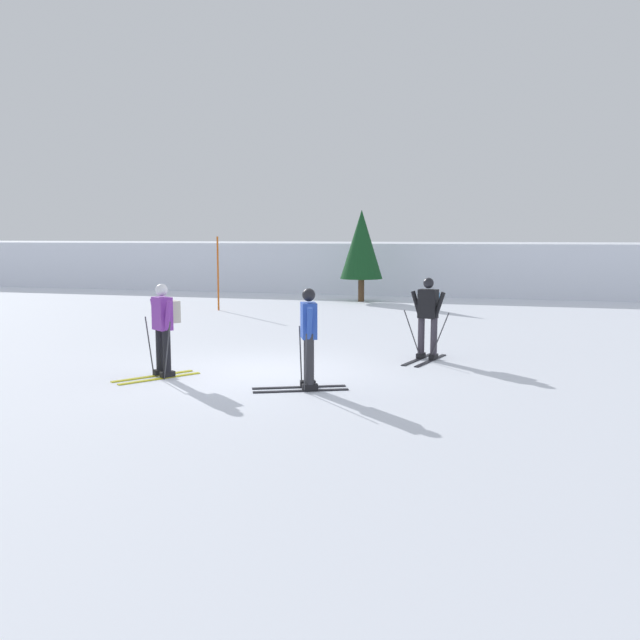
{
  "coord_description": "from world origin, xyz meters",
  "views": [
    {
      "loc": [
        4.42,
        -11.91,
        2.58
      ],
      "look_at": [
        0.78,
        1.07,
        0.9
      ],
      "focal_mm": 38.2,
      "sensor_mm": 36.0,
      "label": 1
    }
  ],
  "objects": [
    {
      "name": "skier_black",
      "position": [
        2.79,
        2.23,
        0.95
      ],
      "size": [
        0.98,
        1.64,
        1.71
      ],
      "color": "black",
      "rests_on": "ground"
    },
    {
      "name": "far_snow_ridge",
      "position": [
        0.0,
        21.14,
        1.11
      ],
      "size": [
        80.0,
        8.74,
        2.22
      ],
      "primitive_type": "cube",
      "color": "silver",
      "rests_on": "ground"
    },
    {
      "name": "skier_purple",
      "position": [
        -1.65,
        -0.85,
        0.96
      ],
      "size": [
        1.21,
        1.53,
        1.71
      ],
      "color": "gold",
      "rests_on": "ground"
    },
    {
      "name": "ground_plane",
      "position": [
        0.0,
        0.0,
        0.0
      ],
      "size": [
        120.0,
        120.0,
        0.0
      ],
      "primitive_type": "plane",
      "color": "silver"
    },
    {
      "name": "conifer_far_left",
      "position": [
        -1.21,
        14.08,
        2.22
      ],
      "size": [
        1.65,
        1.65,
        3.56
      ],
      "color": "#513823",
      "rests_on": "ground"
    },
    {
      "name": "trail_marker_pole",
      "position": [
        -5.3,
        9.69,
        1.27
      ],
      "size": [
        0.06,
        0.06,
        2.54
      ],
      "primitive_type": "cylinder",
      "color": "#C65614",
      "rests_on": "ground"
    },
    {
      "name": "skier_blue",
      "position": [
        1.19,
        -1.14,
        0.92
      ],
      "size": [
        1.61,
        0.99,
        1.71
      ],
      "color": "black",
      "rests_on": "ground"
    }
  ]
}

